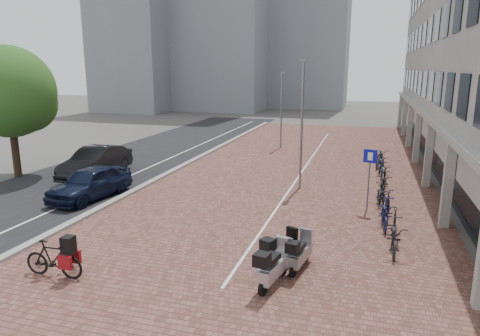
% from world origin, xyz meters
% --- Properties ---
extents(ground, '(140.00, 140.00, 0.00)m').
position_xyz_m(ground, '(0.00, 0.00, 0.00)').
color(ground, '#474442').
rests_on(ground, ground).
extents(plaza_brick, '(14.50, 42.00, 0.04)m').
position_xyz_m(plaza_brick, '(2.00, 12.00, 0.01)').
color(plaza_brick, brown).
rests_on(plaza_brick, ground).
extents(street_asphalt, '(8.00, 50.00, 0.03)m').
position_xyz_m(street_asphalt, '(-9.00, 12.00, 0.01)').
color(street_asphalt, black).
rests_on(street_asphalt, ground).
extents(curb, '(0.35, 42.00, 0.14)m').
position_xyz_m(curb, '(-5.10, 12.00, 0.07)').
color(curb, gray).
rests_on(curb, ground).
extents(lane_line, '(0.12, 44.00, 0.00)m').
position_xyz_m(lane_line, '(-7.00, 12.00, 0.02)').
color(lane_line, white).
rests_on(lane_line, street_asphalt).
extents(parking_line, '(0.10, 30.00, 0.00)m').
position_xyz_m(parking_line, '(2.20, 12.00, 0.04)').
color(parking_line, white).
rests_on(parking_line, plaza_brick).
extents(bg_towers, '(33.00, 23.00, 32.00)m').
position_xyz_m(bg_towers, '(-14.34, 48.94, 13.96)').
color(bg_towers, gray).
rests_on(bg_towers, ground).
extents(car_navy, '(2.35, 4.63, 1.51)m').
position_xyz_m(car_navy, '(-6.50, 3.30, 0.75)').
color(car_navy, black).
rests_on(car_navy, ground).
extents(car_dark, '(1.93, 5.15, 1.68)m').
position_xyz_m(car_dark, '(-8.75, 6.97, 0.84)').
color(car_dark, black).
rests_on(car_dark, ground).
extents(hero_bike, '(1.90, 0.60, 1.32)m').
position_xyz_m(hero_bike, '(-2.73, -3.73, 0.59)').
color(hero_bike, black).
rests_on(hero_bike, ground).
extents(scooter_front, '(0.94, 1.91, 1.26)m').
position_xyz_m(scooter_front, '(3.50, -2.35, 0.63)').
color(scooter_front, '#B1B2B7').
rests_on(scooter_front, ground).
extents(scooter_mid, '(1.16, 1.80, 1.18)m').
position_xyz_m(scooter_mid, '(3.50, -1.26, 0.59)').
color(scooter_mid, black).
rests_on(scooter_mid, ground).
extents(scooter_back, '(0.79, 1.72, 1.14)m').
position_xyz_m(scooter_back, '(4.05, -1.15, 0.57)').
color(scooter_back, gray).
rests_on(scooter_back, ground).
extents(parking_sign, '(0.55, 0.18, 2.68)m').
position_xyz_m(parking_sign, '(5.94, 5.13, 1.83)').
color(parking_sign, slate).
rests_on(parking_sign, ground).
extents(lamp_near, '(0.12, 0.12, 6.35)m').
position_xyz_m(lamp_near, '(2.62, 7.87, 3.17)').
color(lamp_near, gray).
rests_on(lamp_near, ground).
extents(lamp_far, '(0.12, 0.12, 5.64)m').
position_xyz_m(lamp_far, '(-0.60, 18.71, 2.82)').
color(lamp_far, slate).
rests_on(lamp_far, ground).
extents(street_tree, '(4.97, 4.97, 7.22)m').
position_xyz_m(street_tree, '(-12.88, 5.80, 4.59)').
color(street_tree, '#382619').
rests_on(street_tree, ground).
extents(bike_row, '(1.15, 15.80, 1.05)m').
position_xyz_m(bike_row, '(6.68, 7.90, 0.52)').
color(bike_row, black).
rests_on(bike_row, ground).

